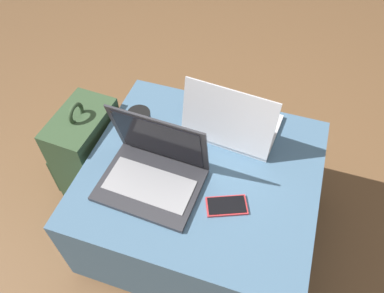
{
  "coord_description": "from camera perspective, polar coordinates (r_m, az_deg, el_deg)",
  "views": [
    {
      "loc": [
        0.21,
        -0.75,
        1.52
      ],
      "look_at": [
        -0.05,
        0.03,
        0.51
      ],
      "focal_mm": 35.0,
      "sensor_mm": 36.0,
      "label": 1
    }
  ],
  "objects": [
    {
      "name": "ottoman",
      "position": [
        1.52,
        1.34,
        -8.29
      ],
      "size": [
        0.83,
        0.75,
        0.43
      ],
      "color": "#2A3D4E",
      "rests_on": "ground_plane"
    },
    {
      "name": "ground_plane",
      "position": [
        1.71,
        1.21,
        -12.04
      ],
      "size": [
        14.0,
        14.0,
        0.0
      ],
      "primitive_type": "plane",
      "color": "brown"
    },
    {
      "name": "coffee_mug",
      "position": [
        1.42,
        -7.76,
        3.64
      ],
      "size": [
        0.13,
        0.09,
        0.1
      ],
      "color": "black",
      "rests_on": "ottoman"
    },
    {
      "name": "laptop_far",
      "position": [
        1.41,
        6.04,
        3.61
      ],
      "size": [
        0.36,
        0.27,
        0.25
      ],
      "rotation": [
        0.0,
        0.0,
        3.05
      ],
      "color": "silver",
      "rests_on": "ottoman"
    },
    {
      "name": "cell_phone",
      "position": [
        1.26,
        5.29,
        -8.97
      ],
      "size": [
        0.15,
        0.12,
        0.01
      ],
      "rotation": [
        0.0,
        0.0,
        5.11
      ],
      "color": "red",
      "rests_on": "ottoman"
    },
    {
      "name": "backpack",
      "position": [
        1.7,
        -15.51,
        -1.3
      ],
      "size": [
        0.25,
        0.31,
        0.54
      ],
      "rotation": [
        0.0,
        0.0,
        -1.63
      ],
      "color": "#385133",
      "rests_on": "ground_plane"
    },
    {
      "name": "laptop_near",
      "position": [
        1.28,
        -5.9,
        -3.46
      ],
      "size": [
        0.35,
        0.28,
        0.27
      ],
      "rotation": [
        0.0,
        0.0,
        -0.05
      ],
      "color": "#333338",
      "rests_on": "ottoman"
    }
  ]
}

